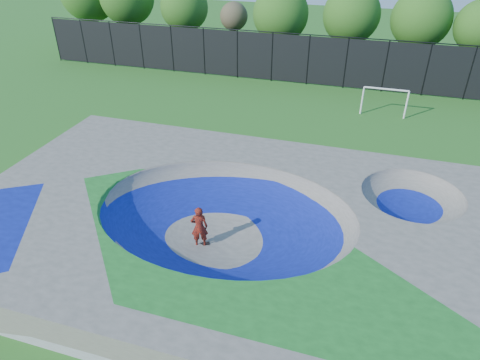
% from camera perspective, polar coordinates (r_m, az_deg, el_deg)
% --- Properties ---
extents(ground, '(120.00, 120.00, 0.00)m').
position_cam_1_polar(ground, '(18.61, -2.00, -7.63)').
color(ground, '#205C19').
rests_on(ground, ground).
extents(skate_deck, '(22.00, 14.00, 1.50)m').
position_cam_1_polar(skate_deck, '(18.14, -2.04, -5.79)').
color(skate_deck, gray).
rests_on(skate_deck, ground).
extents(skater, '(0.81, 0.66, 1.93)m').
position_cam_1_polar(skater, '(17.66, -5.44, -6.25)').
color(skater, red).
rests_on(skater, ground).
extents(skateboard, '(0.79, 0.56, 0.05)m').
position_cam_1_polar(skateboard, '(18.25, -5.30, -8.59)').
color(skateboard, black).
rests_on(skateboard, ground).
extents(soccer_goal, '(3.04, 0.12, 2.01)m').
position_cam_1_polar(soccer_goal, '(31.24, 18.78, 10.44)').
color(soccer_goal, white).
rests_on(soccer_goal, ground).
extents(fence, '(48.09, 0.09, 4.04)m').
position_cam_1_polar(fence, '(36.26, 9.08, 15.64)').
color(fence, black).
rests_on(fence, ground).
extents(treeline, '(52.50, 7.13, 8.39)m').
position_cam_1_polar(treeline, '(40.44, 10.62, 21.31)').
color(treeline, '#442D22').
rests_on(treeline, ground).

